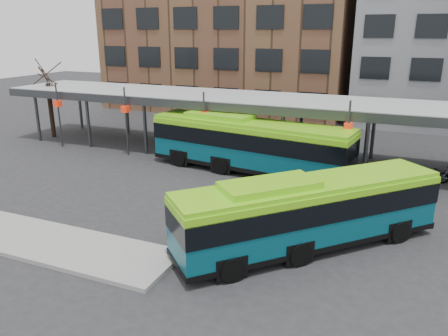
# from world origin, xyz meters

# --- Properties ---
(ground) EXTENTS (120.00, 120.00, 0.00)m
(ground) POSITION_xyz_m (0.00, 0.00, 0.00)
(ground) COLOR #28282B
(ground) RESTS_ON ground
(boarding_island) EXTENTS (14.00, 3.00, 0.18)m
(boarding_island) POSITION_xyz_m (-5.50, -3.00, 0.09)
(boarding_island) COLOR gray
(boarding_island) RESTS_ON ground
(canopy) EXTENTS (40.00, 6.53, 4.80)m
(canopy) POSITION_xyz_m (-0.06, 12.87, 3.91)
(canopy) COLOR #999B9E
(canopy) RESTS_ON ground
(tree) EXTENTS (1.64, 1.64, 5.60)m
(tree) POSITION_xyz_m (-18.00, 12.00, 2.43)
(tree) COLOR black
(tree) RESTS_ON ground
(building_brick) EXTENTS (26.00, 14.00, 22.00)m
(building_brick) POSITION_xyz_m (-10.00, 32.00, 11.00)
(building_brick) COLOR brown
(building_brick) RESTS_ON ground
(bus_front) EXTENTS (9.54, 9.75, 3.10)m
(bus_front) POSITION_xyz_m (5.78, 0.94, 1.62)
(bus_front) COLOR #084C5D
(bus_front) RESTS_ON ground
(bus_rear) EXTENTS (13.03, 4.44, 3.52)m
(bus_rear) POSITION_xyz_m (0.14, 9.43, 1.83)
(bus_rear) COLOR #084C5D
(bus_rear) RESTS_ON ground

